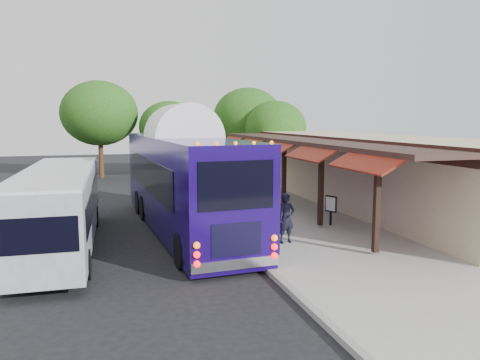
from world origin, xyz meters
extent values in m
plane|color=black|center=(0.00, 0.00, 0.00)|extent=(90.00, 90.00, 0.00)
cube|color=#9E9B93|center=(5.00, 4.00, 0.07)|extent=(10.00, 40.00, 0.15)
cube|color=gray|center=(0.05, 4.00, 0.07)|extent=(0.20, 40.00, 0.16)
cube|color=tan|center=(8.50, 4.00, 1.80)|extent=(5.00, 20.00, 3.60)
cube|color=black|center=(5.98, 4.00, 3.30)|extent=(0.06, 20.00, 0.60)
cube|color=#331E19|center=(4.90, 4.00, 3.40)|extent=(2.60, 20.00, 0.18)
cube|color=black|center=(3.78, -4.00, 1.80)|extent=(0.18, 0.18, 3.16)
cube|color=maroon|center=(3.35, -4.00, 3.15)|extent=(1.00, 3.20, 0.57)
cube|color=black|center=(3.78, 0.00, 1.80)|extent=(0.18, 0.18, 3.16)
cube|color=maroon|center=(3.35, 0.00, 3.15)|extent=(1.00, 3.20, 0.57)
cube|color=black|center=(3.78, 4.00, 1.80)|extent=(0.18, 0.18, 3.16)
cube|color=maroon|center=(3.35, 4.00, 3.15)|extent=(1.00, 3.20, 0.57)
cube|color=black|center=(3.78, 8.00, 1.80)|extent=(0.18, 0.18, 3.16)
cube|color=maroon|center=(3.35, 8.00, 3.15)|extent=(1.00, 3.20, 0.57)
cube|color=black|center=(3.78, 12.00, 1.80)|extent=(0.18, 0.18, 3.16)
cube|color=maroon|center=(3.35, 12.00, 3.15)|extent=(1.00, 3.20, 0.57)
sphere|color=teal|center=(4.20, -2.00, 2.88)|extent=(0.26, 0.26, 0.26)
sphere|color=teal|center=(4.20, 3.00, 2.88)|extent=(0.26, 0.26, 0.26)
sphere|color=teal|center=(4.20, 8.00, 2.88)|extent=(0.26, 0.26, 0.26)
cube|color=#180754|center=(-1.45, 1.59, 2.11)|extent=(3.54, 12.64, 3.28)
cube|color=#180754|center=(-1.45, 1.59, 0.31)|extent=(3.48, 12.51, 0.36)
ellipsoid|color=white|center=(-1.45, 1.59, 3.72)|extent=(3.52, 12.39, 0.58)
cube|color=black|center=(-1.45, -4.66, 2.65)|extent=(2.17, 0.19, 1.35)
cube|color=silver|center=(-1.45, -4.59, 0.44)|extent=(2.61, 0.37, 0.29)
sphere|color=#FF0C0C|center=(-2.59, -4.68, 0.71)|extent=(0.19, 0.19, 0.19)
sphere|color=#FF0C0C|center=(-0.31, -4.68, 0.71)|extent=(0.19, 0.19, 0.19)
cylinder|color=black|center=(-2.65, -3.15, 0.54)|extent=(0.39, 1.10, 1.08)
cylinder|color=black|center=(-0.25, -3.15, 0.54)|extent=(0.39, 1.10, 1.08)
cylinder|color=black|center=(-2.65, 5.58, 0.54)|extent=(0.39, 1.10, 1.08)
cylinder|color=black|center=(-0.25, 5.58, 0.54)|extent=(0.39, 1.10, 1.08)
cube|color=gray|center=(-5.99, 0.12, 1.49)|extent=(2.41, 10.26, 2.36)
cube|color=black|center=(-7.11, 0.12, 1.69)|extent=(0.19, 8.69, 0.89)
cube|color=black|center=(-4.87, 0.12, 1.69)|extent=(0.19, 8.69, 0.89)
cube|color=silver|center=(-5.99, 0.12, 2.70)|extent=(2.36, 10.05, 0.09)
cylinder|color=black|center=(-7.01, -3.46, 0.43)|extent=(0.26, 0.86, 0.85)
cylinder|color=black|center=(-4.97, -3.46, 0.43)|extent=(0.26, 0.86, 0.85)
cylinder|color=black|center=(-7.01, 3.19, 0.43)|extent=(0.26, 0.86, 0.85)
cylinder|color=black|center=(-4.97, 3.19, 0.43)|extent=(0.26, 0.86, 0.85)
imported|color=black|center=(1.57, -1.88, 1.02)|extent=(0.71, 0.54, 1.75)
imported|color=black|center=(1.66, 7.38, 0.98)|extent=(0.85, 0.69, 1.66)
imported|color=black|center=(1.20, 5.77, 1.00)|extent=(1.08, 0.78, 1.71)
imported|color=black|center=(3.40, 14.00, 1.12)|extent=(1.26, 0.73, 1.93)
cube|color=black|center=(4.31, 0.13, 0.76)|extent=(0.09, 0.09, 1.22)
cube|color=black|center=(4.31, 0.13, 1.04)|extent=(0.27, 0.52, 0.66)
cube|color=white|center=(4.28, 0.13, 1.04)|extent=(0.20, 0.43, 0.55)
cylinder|color=#382314|center=(0.28, 18.55, 1.31)|extent=(0.36, 0.36, 2.62)
ellipsoid|color=#144B12|center=(0.28, 18.55, 3.87)|extent=(4.53, 4.53, 3.85)
cylinder|color=#382314|center=(6.35, 18.33, 1.55)|extent=(0.36, 0.36, 3.11)
ellipsoid|color=#144B12|center=(6.35, 18.33, 4.59)|extent=(5.36, 5.36, 4.56)
cylinder|color=#382314|center=(7.62, 15.63, 1.31)|extent=(0.36, 0.36, 2.61)
ellipsoid|color=#144B12|center=(7.62, 15.63, 3.86)|extent=(4.51, 4.51, 3.84)
cylinder|color=#382314|center=(-4.73, 20.08, 1.65)|extent=(0.36, 0.36, 3.30)
ellipsoid|color=#144B12|center=(-4.73, 20.08, 4.88)|extent=(5.70, 5.70, 4.85)
camera|label=1|loc=(-4.39, -16.74, 4.44)|focal=35.00mm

